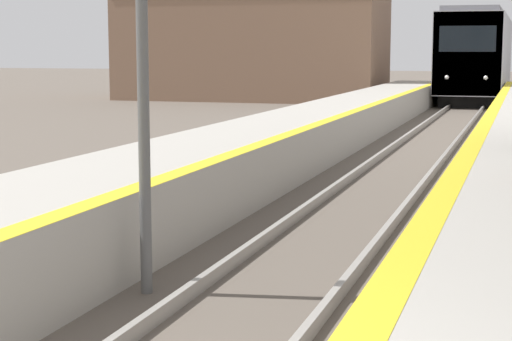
{
  "coord_description": "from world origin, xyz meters",
  "views": [
    {
      "loc": [
        2.44,
        -2.93,
        2.5
      ],
      "look_at": [
        -4.28,
        18.32,
        -0.65
      ],
      "focal_mm": 60.0,
      "sensor_mm": 36.0,
      "label": 1
    }
  ],
  "objects": [
    {
      "name": "train",
      "position": [
        0.0,
        42.72,
        2.21
      ],
      "size": [
        2.88,
        17.88,
        4.35
      ],
      "color": "black",
      "rests_on": "ground"
    },
    {
      "name": "station_building",
      "position": [
        -10.83,
        38.37,
        3.07
      ],
      "size": [
        13.7,
        6.02,
        6.12
      ],
      "color": "brown",
      "rests_on": "ground"
    }
  ]
}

